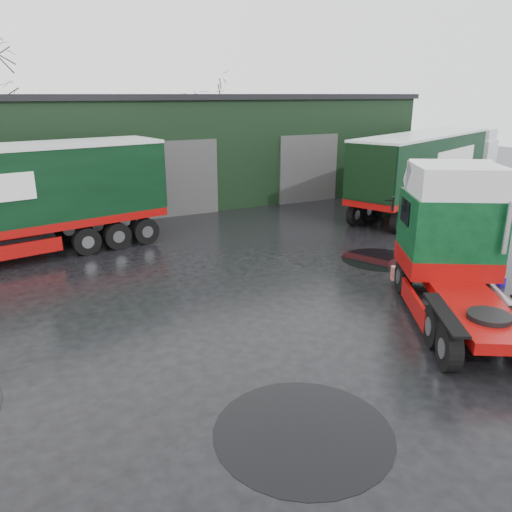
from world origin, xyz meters
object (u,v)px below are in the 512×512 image
(hero_tractor, at_px, (471,253))
(tree_back_a, at_px, (1,117))
(warehouse, at_px, (150,146))
(lorry_right, at_px, (422,172))
(wash_bucket, at_px, (501,281))
(tree_back_b, at_px, (208,125))

(hero_tractor, bearing_deg, tree_back_a, 138.44)
(warehouse, relative_size, lorry_right, 1.98)
(wash_bucket, distance_m, tree_back_a, 34.46)
(tree_back_b, bearing_deg, lorry_right, -78.49)
(lorry_right, bearing_deg, warehouse, -154.88)
(lorry_right, distance_m, wash_bucket, 11.85)
(wash_bucket, xyz_separation_m, tree_back_a, (-14.28, 31.02, 4.60))
(warehouse, distance_m, lorry_right, 16.51)
(warehouse, xyz_separation_m, tree_back_a, (-8.00, 10.00, 1.59))
(lorry_right, relative_size, wash_bucket, 52.64)
(hero_tractor, xyz_separation_m, wash_bucket, (3.78, 1.63, -2.04))
(wash_bucket, bearing_deg, hero_tractor, -156.70)
(hero_tractor, distance_m, wash_bucket, 4.60)
(hero_tractor, bearing_deg, lorry_right, 80.62)
(hero_tractor, distance_m, lorry_right, 15.21)
(hero_tractor, xyz_separation_m, tree_back_b, (5.50, 32.65, 1.56))
(hero_tractor, relative_size, wash_bucket, 22.65)
(wash_bucket, bearing_deg, lorry_right, 59.13)
(hero_tractor, distance_m, tree_back_b, 33.15)
(wash_bucket, relative_size, tree_back_b, 0.04)
(lorry_right, relative_size, tree_back_a, 1.72)
(lorry_right, bearing_deg, wash_bucket, -53.89)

